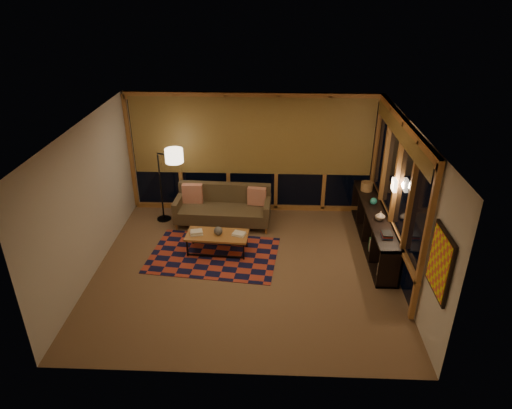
{
  "coord_description": "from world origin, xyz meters",
  "views": [
    {
      "loc": [
        0.48,
        -7.0,
        4.86
      ],
      "look_at": [
        0.17,
        0.52,
        1.07
      ],
      "focal_mm": 32.0,
      "sensor_mm": 36.0,
      "label": 1
    }
  ],
  "objects_px": {
    "floor_lamp": "(161,184)",
    "coffee_table": "(218,243)",
    "bookshelf": "(373,227)",
    "sofa": "(223,207)"
  },
  "relations": [
    {
      "from": "sofa",
      "to": "coffee_table",
      "type": "height_order",
      "value": "sofa"
    },
    {
      "from": "sofa",
      "to": "coffee_table",
      "type": "bearing_deg",
      "value": -86.84
    },
    {
      "from": "sofa",
      "to": "coffee_table",
      "type": "relative_size",
      "value": 1.69
    },
    {
      "from": "floor_lamp",
      "to": "bookshelf",
      "type": "height_order",
      "value": "floor_lamp"
    },
    {
      "from": "bookshelf",
      "to": "sofa",
      "type": "bearing_deg",
      "value": 167.55
    },
    {
      "from": "sofa",
      "to": "floor_lamp",
      "type": "distance_m",
      "value": 1.43
    },
    {
      "from": "coffee_table",
      "to": "floor_lamp",
      "type": "relative_size",
      "value": 0.7
    },
    {
      "from": "floor_lamp",
      "to": "coffee_table",
      "type": "bearing_deg",
      "value": -25.44
    },
    {
      "from": "sofa",
      "to": "bookshelf",
      "type": "distance_m",
      "value": 3.16
    },
    {
      "from": "coffee_table",
      "to": "bookshelf",
      "type": "xyz_separation_m",
      "value": [
        3.08,
        0.44,
        0.18
      ]
    }
  ]
}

